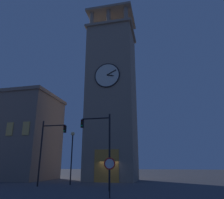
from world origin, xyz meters
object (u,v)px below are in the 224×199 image
at_px(clocktower, 112,97).
at_px(traffic_signal_far, 48,143).
at_px(street_lamp, 72,148).
at_px(traffic_signal_mid, 101,139).
at_px(no_horn_sign, 110,166).
at_px(adjacent_wing_building, 7,136).

xyz_separation_m(clocktower, traffic_signal_far, (4.71, 9.61, -7.84)).
height_order(traffic_signal_far, street_lamp, traffic_signal_far).
xyz_separation_m(traffic_signal_far, street_lamp, (-1.61, -2.63, -0.28)).
distance_m(traffic_signal_mid, street_lamp, 7.19).
distance_m(traffic_signal_mid, traffic_signal_far, 7.03).
bearing_deg(no_horn_sign, clocktower, -77.62).
xyz_separation_m(adjacent_wing_building, no_horn_sign, (-20.22, 14.94, -4.45)).
bearing_deg(adjacent_wing_building, traffic_signal_far, 144.42).
relative_size(traffic_signal_far, street_lamp, 1.15).
bearing_deg(no_horn_sign, adjacent_wing_building, -36.46).
height_order(traffic_signal_mid, street_lamp, traffic_signal_mid).
bearing_deg(traffic_signal_far, traffic_signal_mid, 158.14).
height_order(traffic_signal_far, no_horn_sign, traffic_signal_far).
bearing_deg(clocktower, street_lamp, 66.05).
height_order(clocktower, street_lamp, clocktower).
bearing_deg(traffic_signal_mid, street_lamp, -46.91).
distance_m(clocktower, traffic_signal_far, 13.27).
height_order(adjacent_wing_building, no_horn_sign, adjacent_wing_building).
relative_size(traffic_signal_mid, traffic_signal_far, 0.96).
height_order(clocktower, traffic_signal_mid, clocktower).
height_order(clocktower, no_horn_sign, clocktower).
relative_size(clocktower, traffic_signal_mid, 4.48).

